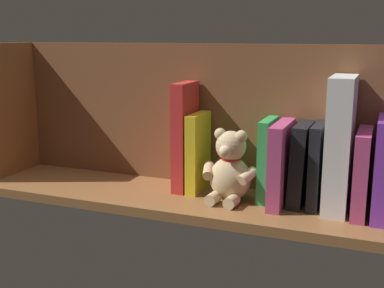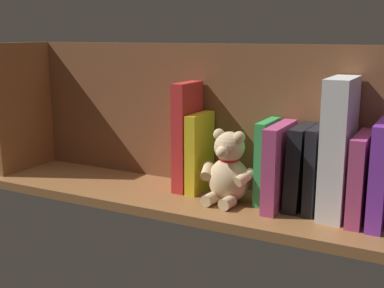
{
  "view_description": "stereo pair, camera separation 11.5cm",
  "coord_description": "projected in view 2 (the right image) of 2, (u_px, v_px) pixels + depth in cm",
  "views": [
    {
      "loc": [
        -41.45,
        104.12,
        37.18
      ],
      "look_at": [
        0.0,
        0.0,
        12.33
      ],
      "focal_mm": 46.52,
      "sensor_mm": 36.0,
      "label": 1
    },
    {
      "loc": [
        -51.87,
        99.34,
        37.18
      ],
      "look_at": [
        0.0,
        0.0,
        12.33
      ],
      "focal_mm": 46.52,
      "sensor_mm": 36.0,
      "label": 2
    }
  ],
  "objects": [
    {
      "name": "shelf_side_divider",
      "position": [
        23.0,
        107.0,
        1.38
      ],
      "size": [
        2.4,
        19.64,
        34.96
      ],
      "primitive_type": "cube",
      "color": "brown",
      "rests_on": "ground_plane"
    },
    {
      "name": "book_5",
      "position": [
        300.0,
        167.0,
        1.07
      ],
      "size": [
        3.81,
        12.03,
        18.21
      ],
      "primitive_type": "cube",
      "rotation": [
        0.0,
        -0.04,
        0.0
      ],
      "color": "black",
      "rests_on": "ground_plane"
    },
    {
      "name": "dictionary_thick_white",
      "position": [
        339.0,
        148.0,
        1.02
      ],
      "size": [
        5.02,
        13.95,
        28.78
      ],
      "primitive_type": "cube",
      "color": "silver",
      "rests_on": "ground_plane"
    },
    {
      "name": "book_4",
      "position": [
        316.0,
        169.0,
        1.06
      ],
      "size": [
        2.28,
        12.42,
        18.34
      ],
      "primitive_type": "cube",
      "color": "black",
      "rests_on": "ground_plane"
    },
    {
      "name": "book_7",
      "position": [
        267.0,
        161.0,
        1.11
      ],
      "size": [
        2.28,
        11.2,
        18.62
      ],
      "primitive_type": "cube",
      "color": "green",
      "rests_on": "ground_plane"
    },
    {
      "name": "shelf_back_panel",
      "position": [
        212.0,
        115.0,
        1.23
      ],
      "size": [
        109.72,
        1.5,
        34.96
      ],
      "primitive_type": "cube",
      "color": "brown",
      "rests_on": "ground_plane"
    },
    {
      "name": "ground_plane",
      "position": [
        192.0,
        199.0,
        1.18
      ],
      "size": [
        109.72,
        25.64,
        2.2
      ],
      "primitive_type": "cube",
      "color": "brown"
    },
    {
      "name": "book_8",
      "position": [
        201.0,
        153.0,
        1.19
      ],
      "size": [
        2.63,
        10.79,
        18.89
      ],
      "primitive_type": "cube",
      "color": "yellow",
      "rests_on": "ground_plane"
    },
    {
      "name": "book_3",
      "position": [
        361.0,
        177.0,
        1.0
      ],
      "size": [
        2.9,
        15.03,
        17.82
      ],
      "primitive_type": "cube",
      "color": "#B23F72",
      "rests_on": "ground_plane"
    },
    {
      "name": "book_6",
      "position": [
        279.0,
        166.0,
        1.08
      ],
      "size": [
        3.02,
        15.41,
        18.38
      ],
      "primitive_type": "cube",
      "color": "#B23F72",
      "rests_on": "ground_plane"
    },
    {
      "name": "book_9",
      "position": [
        187.0,
        137.0,
        1.2
      ],
      "size": [
        3.11,
        10.71,
        26.08
      ],
      "primitive_type": "cube",
      "color": "red",
      "rests_on": "ground_plane"
    },
    {
      "name": "teddy_bear",
      "position": [
        228.0,
        171.0,
        1.11
      ],
      "size": [
        13.38,
        11.13,
        16.55
      ],
      "rotation": [
        0.0,
        0.0,
        -0.09
      ],
      "color": "#D1B284",
      "rests_on": "ground_plane"
    },
    {
      "name": "book_2",
      "position": [
        382.0,
        173.0,
        0.98
      ],
      "size": [
        3.01,
        15.34,
        20.74
      ],
      "primitive_type": "cube",
      "color": "purple",
      "rests_on": "ground_plane"
    }
  ]
}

